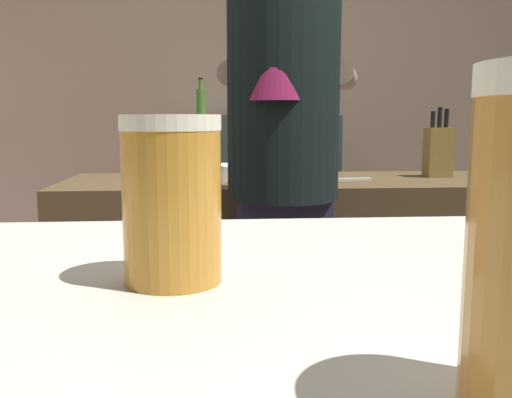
{
  "coord_description": "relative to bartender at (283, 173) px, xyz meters",
  "views": [
    {
      "loc": [
        -0.12,
        -1.43,
        1.17
      ],
      "look_at": [
        -0.07,
        -0.75,
        1.07
      ],
      "focal_mm": 38.66,
      "sensor_mm": 36.0,
      "label": 1
    }
  ],
  "objects": [
    {
      "name": "bartender",
      "position": [
        0.0,
        0.0,
        0.0
      ],
      "size": [
        0.49,
        0.55,
        1.74
      ],
      "rotation": [
        0.0,
        0.0,
        1.29
      ],
      "color": "#2C2A42",
      "rests_on": "ground"
    },
    {
      "name": "mixing_bowl",
      "position": [
        -0.17,
        0.49,
        -0.04
      ],
      "size": [
        0.2,
        0.2,
        0.06
      ],
      "primitive_type": "cylinder",
      "color": "silver",
      "rests_on": "prep_counter"
    },
    {
      "name": "chefs_knife",
      "position": [
        0.28,
        0.4,
        -0.07
      ],
      "size": [
        0.24,
        0.07,
        0.01
      ],
      "primitive_type": "cube",
      "rotation": [
        0.0,
        0.0,
        0.15
      ],
      "color": "silver",
      "rests_on": "prep_counter"
    },
    {
      "name": "pint_glass_near",
      "position": [
        -0.24,
        -1.28,
        0.11
      ],
      "size": [
        0.07,
        0.07,
        0.12
      ],
      "color": "#C9872E",
      "rests_on": "bar_counter"
    },
    {
      "name": "wall_back",
      "position": [
        -0.09,
        1.95,
        0.34
      ],
      "size": [
        5.2,
        0.1,
        2.7
      ],
      "primitive_type": "cube",
      "color": "#8D735D",
      "rests_on": "ground"
    },
    {
      "name": "bottle_soy",
      "position": [
        -0.02,
        1.65,
        0.29
      ],
      "size": [
        0.07,
        0.07,
        0.27
      ],
      "color": "#2A5D9F",
      "rests_on": "back_shelf"
    },
    {
      "name": "back_shelf",
      "position": [
        0.08,
        1.67,
        -0.41
      ],
      "size": [
        0.92,
        0.36,
        1.19
      ],
      "primitive_type": "cube",
      "color": "#313E39",
      "rests_on": "ground"
    },
    {
      "name": "knife_block",
      "position": [
        0.7,
        0.5,
        0.04
      ],
      "size": [
        0.1,
        0.08,
        0.28
      ],
      "color": "olive",
      "rests_on": "prep_counter"
    },
    {
      "name": "bottle_olive_oil",
      "position": [
        -0.28,
        1.6,
        0.27
      ],
      "size": [
        0.05,
        0.05,
        0.22
      ],
      "color": "#4A7F2B",
      "rests_on": "back_shelf"
    },
    {
      "name": "prep_counter",
      "position": [
        0.26,
        0.45,
        -0.54
      ],
      "size": [
        2.1,
        0.6,
        0.94
      ],
      "primitive_type": "cube",
      "color": "#4D3B24",
      "rests_on": "ground"
    }
  ]
}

